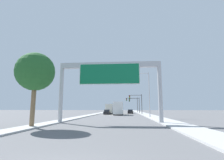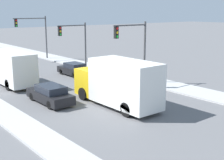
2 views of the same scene
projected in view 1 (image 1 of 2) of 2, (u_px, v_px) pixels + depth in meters
name	position (u px, v px, depth m)	size (l,w,h in m)	color
sidewalk_right	(142.00, 113.00, 62.74)	(3.00, 120.00, 0.15)	#B1B1B1
median_strip_left	(101.00, 113.00, 63.92)	(2.00, 120.00, 0.15)	#B1B1B1
sign_gantry	(109.00, 76.00, 22.84)	(13.44, 0.73, 7.89)	#B2B2B7
car_mid_center	(107.00, 112.00, 51.76)	(1.76, 4.65, 1.41)	black
car_far_left	(130.00, 112.00, 58.78)	(1.77, 4.20, 1.38)	black
truck_box_primary	(118.00, 108.00, 47.79)	(2.46, 7.75, 3.50)	yellow
truck_box_secondary	(110.00, 109.00, 60.06)	(2.35, 8.92, 3.21)	navy
traffic_light_near_intersection	(137.00, 101.00, 51.72)	(3.95, 0.32, 5.95)	#4C4C4F
traffic_light_mid_block	(136.00, 103.00, 61.53)	(3.83, 0.32, 5.54)	#4C4C4F
traffic_light_far_intersection	(134.00, 102.00, 71.47)	(4.85, 0.32, 6.16)	#4C4C4F
palm_tree_foreground	(35.00, 72.00, 18.00)	(3.94, 3.94, 7.60)	brown
street_lamp_right	(147.00, 90.00, 35.58)	(2.94, 0.28, 9.17)	#B2B2B7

